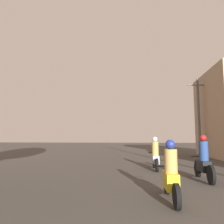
{
  "coord_description": "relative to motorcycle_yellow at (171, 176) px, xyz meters",
  "views": [
    {
      "loc": [
        -0.48,
        0.2,
        1.59
      ],
      "look_at": [
        -1.99,
        18.14,
        3.64
      ],
      "focal_mm": 35.0,
      "sensor_mm": 36.0,
      "label": 1
    }
  ],
  "objects": [
    {
      "name": "motorcycle_silver",
      "position": [
        0.2,
        5.21,
        0.02
      ],
      "size": [
        0.6,
        1.92,
        1.59
      ],
      "rotation": [
        0.0,
        0.0,
        -0.07
      ],
      "color": "black",
      "rests_on": "ground_plane"
    },
    {
      "name": "utility_pole_far",
      "position": [
        4.58,
        12.5,
        2.72
      ],
      "size": [
        1.6,
        0.2,
        6.35
      ],
      "color": "slate",
      "rests_on": "ground_plane"
    },
    {
      "name": "motorcycle_yellow",
      "position": [
        0.0,
        0.0,
        0.0
      ],
      "size": [
        0.6,
        1.92,
        1.52
      ],
      "rotation": [
        0.0,
        0.0,
        0.17
      ],
      "color": "black",
      "rests_on": "ground_plane"
    },
    {
      "name": "motorcycle_black",
      "position": [
        1.67,
        2.69,
        0.04
      ],
      "size": [
        0.6,
        2.11,
        1.66
      ],
      "rotation": [
        0.0,
        0.0,
        0.14
      ],
      "color": "black",
      "rests_on": "ground_plane"
    }
  ]
}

